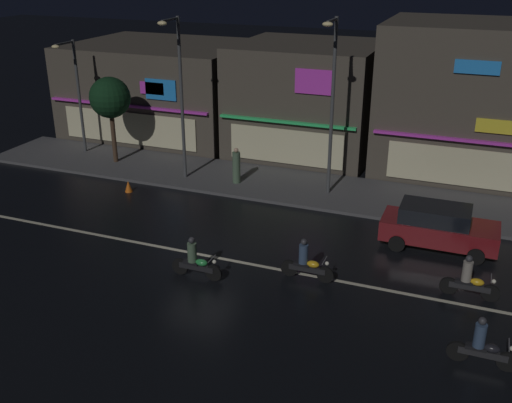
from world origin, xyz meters
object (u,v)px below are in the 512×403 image
object	(u,v)px
motorcycle_lead	(469,280)
parked_car_near_kerb	(438,226)
streetlamp_mid	(179,88)
pedestrian_on_sidewalk	(236,167)
streetlamp_east	(332,96)
motorcycle_following	(306,263)
streetlamp_west	(75,87)
motorcycle_opposite_lane	(195,261)
traffic_cone	(128,186)
motorcycle_trailing_far	(482,346)

from	to	relation	value
motorcycle_lead	parked_car_near_kerb	bearing A→B (deg)	107.74
streetlamp_mid	parked_car_near_kerb	xyz separation A→B (m)	(12.38, -2.79, -3.77)
streetlamp_mid	pedestrian_on_sidewalk	xyz separation A→B (m)	(2.67, 0.43, -3.69)
streetlamp_east	motorcycle_following	distance (m)	8.66
streetlamp_east	pedestrian_on_sidewalk	bearing A→B (deg)	-177.99
streetlamp_west	motorcycle_opposite_lane	size ratio (longest dim) A/B	3.21
streetlamp_west	motorcycle_following	xyz separation A→B (m)	(15.56, -8.51, -3.18)
streetlamp_mid	parked_car_near_kerb	distance (m)	13.24
streetlamp_east	pedestrian_on_sidewalk	size ratio (longest dim) A/B	4.50
streetlamp_west	motorcycle_lead	world-z (taller)	streetlamp_west
streetlamp_mid	parked_car_near_kerb	world-z (taller)	streetlamp_mid
traffic_cone	parked_car_near_kerb	bearing A→B (deg)	-2.27
parked_car_near_kerb	traffic_cone	distance (m)	14.14
streetlamp_east	motorcycle_opposite_lane	distance (m)	9.99
motorcycle_opposite_lane	streetlamp_west	bearing A→B (deg)	-41.76
motorcycle_following	motorcycle_trailing_far	distance (m)	6.44
motorcycle_lead	traffic_cone	distance (m)	15.95
pedestrian_on_sidewalk	motorcycle_opposite_lane	bearing A→B (deg)	-90.57
pedestrian_on_sidewalk	streetlamp_mid	bearing A→B (deg)	174.58
streetlamp_west	streetlamp_east	size ratio (longest dim) A/B	0.77
parked_car_near_kerb	motorcycle_trailing_far	size ratio (longest dim) A/B	2.26
motorcycle_following	traffic_cone	xyz separation A→B (m)	(-10.16, 4.71, -0.36)
streetlamp_east	streetlamp_mid	bearing A→B (deg)	-175.33
pedestrian_on_sidewalk	parked_car_near_kerb	world-z (taller)	pedestrian_on_sidewalk
streetlamp_west	motorcycle_lead	size ratio (longest dim) A/B	3.21
streetlamp_west	pedestrian_on_sidewalk	world-z (taller)	streetlamp_west
pedestrian_on_sidewalk	motorcycle_trailing_far	bearing A→B (deg)	-55.59
streetlamp_mid	streetlamp_west	bearing A→B (deg)	167.58
motorcycle_opposite_lane	motorcycle_trailing_far	world-z (taller)	same
streetlamp_mid	motorcycle_opposite_lane	distance (m)	10.34
motorcycle_following	motorcycle_lead	bearing A→B (deg)	-179.61
motorcycle_opposite_lane	motorcycle_following	bearing A→B (deg)	-162.70
streetlamp_west	streetlamp_mid	distance (m)	7.35
streetlamp_east	traffic_cone	xyz separation A→B (m)	(-8.88, -2.81, -4.46)
motorcycle_trailing_far	traffic_cone	distance (m)	17.65
streetlamp_east	traffic_cone	world-z (taller)	streetlamp_east
streetlamp_west	streetlamp_east	world-z (taller)	streetlamp_east
motorcycle_trailing_far	traffic_cone	size ratio (longest dim) A/B	3.45
motorcycle_lead	motorcycle_trailing_far	distance (m)	3.58
streetlamp_east	motorcycle_opposite_lane	xyz separation A→B (m)	(-2.32, -8.81, -4.10)
motorcycle_following	motorcycle_opposite_lane	distance (m)	3.83
pedestrian_on_sidewalk	motorcycle_lead	distance (m)	12.85
motorcycle_opposite_lane	motorcycle_trailing_far	xyz separation A→B (m)	(9.43, -1.45, 0.00)
motorcycle_following	traffic_cone	distance (m)	11.21
parked_car_near_kerb	motorcycle_trailing_far	xyz separation A→B (m)	(1.87, -6.89, -0.24)
streetlamp_west	streetlamp_mid	world-z (taller)	streetlamp_mid
motorcycle_following	motorcycle_trailing_far	xyz separation A→B (m)	(5.83, -2.74, 0.00)
motorcycle_opposite_lane	traffic_cone	xyz separation A→B (m)	(-6.56, 6.00, -0.36)
motorcycle_lead	traffic_cone	xyz separation A→B (m)	(-15.46, 3.91, -0.36)
parked_car_near_kerb	motorcycle_trailing_far	world-z (taller)	parked_car_near_kerb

